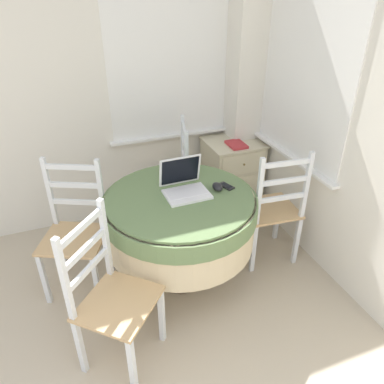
% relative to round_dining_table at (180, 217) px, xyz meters
% --- Properties ---
extents(corner_room_shell, '(4.45, 4.86, 2.55)m').
position_rel_round_dining_table_xyz_m(corner_room_shell, '(0.22, 0.03, 0.69)').
color(corner_room_shell, white).
rests_on(corner_room_shell, ground_plane).
extents(round_dining_table, '(1.10, 1.10, 0.76)m').
position_rel_round_dining_table_xyz_m(round_dining_table, '(0.00, 0.00, 0.00)').
color(round_dining_table, '#4C3D2D').
rests_on(round_dining_table, ground_plane).
extents(laptop, '(0.31, 0.28, 0.24)m').
position_rel_round_dining_table_xyz_m(laptop, '(0.05, 0.04, 0.22)').
color(laptop, white).
rests_on(laptop, round_dining_table).
extents(computer_mouse, '(0.07, 0.11, 0.05)m').
position_rel_round_dining_table_xyz_m(computer_mouse, '(0.28, -0.01, 0.20)').
color(computer_mouse, black).
rests_on(computer_mouse, round_dining_table).
extents(cell_phone, '(0.10, 0.13, 0.01)m').
position_rel_round_dining_table_xyz_m(cell_phone, '(0.36, 0.01, 0.18)').
color(cell_phone, black).
rests_on(cell_phone, round_dining_table).
extents(dining_chair_near_back_window, '(0.50, 0.52, 1.02)m').
position_rel_round_dining_table_xyz_m(dining_chair_near_back_window, '(0.18, 0.75, -0.11)').
color(dining_chair_near_back_window, tan).
rests_on(dining_chair_near_back_window, ground_plane).
extents(dining_chair_near_right_window, '(0.47, 0.44, 1.02)m').
position_rel_round_dining_table_xyz_m(dining_chair_near_right_window, '(0.77, -0.02, -0.11)').
color(dining_chair_near_right_window, tan).
rests_on(dining_chair_near_right_window, ground_plane).
extents(dining_chair_camera_near, '(0.59, 0.59, 1.02)m').
position_rel_round_dining_table_xyz_m(dining_chair_camera_near, '(-0.60, -0.50, -0.11)').
color(dining_chair_camera_near, tan).
rests_on(dining_chair_camera_near, ground_plane).
extents(dining_chair_left_flank, '(0.56, 0.55, 1.02)m').
position_rel_round_dining_table_xyz_m(dining_chair_left_flank, '(-0.73, 0.23, -0.11)').
color(dining_chair_left_flank, tan).
rests_on(dining_chair_left_flank, ground_plane).
extents(corner_cabinet, '(0.52, 0.49, 0.72)m').
position_rel_round_dining_table_xyz_m(corner_cabinet, '(0.84, 0.84, -0.23)').
color(corner_cabinet, beige).
rests_on(corner_cabinet, ground_plane).
extents(book_on_cabinet, '(0.15, 0.21, 0.02)m').
position_rel_round_dining_table_xyz_m(book_on_cabinet, '(0.82, 0.74, 0.14)').
color(book_on_cabinet, '#BC3338').
rests_on(book_on_cabinet, corner_cabinet).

